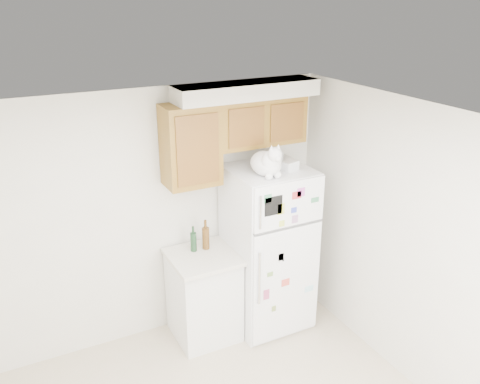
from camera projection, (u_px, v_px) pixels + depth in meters
room_shell at (230, 261)px, 3.25m from camera, size 3.84×4.04×2.52m
refrigerator at (268, 248)px, 5.14m from camera, size 0.76×0.78×1.70m
base_counter at (204, 295)px, 5.05m from camera, size 0.64×0.64×0.92m
cat at (268, 163)px, 4.62m from camera, size 0.32×0.47×0.33m
storage_box_back at (273, 157)px, 5.01m from camera, size 0.22×0.19×0.10m
storage_box_front at (290, 166)px, 4.79m from camera, size 0.17×0.15×0.09m
bottle_green at (193, 239)px, 4.90m from camera, size 0.06×0.06×0.26m
bottle_amber at (206, 234)px, 4.94m from camera, size 0.07×0.07×0.30m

